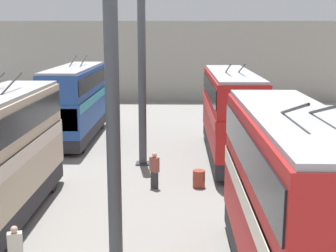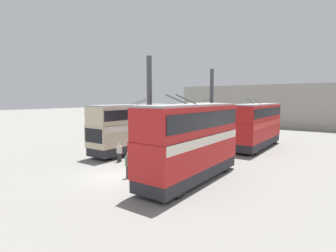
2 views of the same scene
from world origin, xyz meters
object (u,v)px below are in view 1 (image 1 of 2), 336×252
Objects in this scene: bus_right_far at (76,98)px; oil_drum at (199,179)px; bus_left_near at (291,196)px; person_aisle_midway at (154,169)px; bus_left_far at (231,109)px; person_by_right_row at (16,250)px.

bus_right_far is 12.58m from oil_drum.
bus_left_near is 0.94× the size of bus_right_far.
bus_left_near reaches higher than person_aisle_midway.
bus_left_far reaches higher than person_aisle_midway.
bus_left_far is 1.05× the size of bus_right_far.
person_by_right_row is 1.99× the size of oil_drum.
bus_left_near is 0.90× the size of bus_left_far.
person_aisle_midway is at bearing -150.15° from bus_right_far.
bus_left_near is at bearing -115.20° from person_aisle_midway.
person_by_right_row is 0.94× the size of person_aisle_midway.
bus_right_far is 12.42× the size of oil_drum.
oil_drum is (-9.68, -7.70, -2.33)m from bus_right_far.
person_aisle_midway is (-5.36, 4.02, -1.88)m from bus_left_far.
person_by_right_row is (-13.31, 7.67, -1.94)m from bus_left_far.
person_aisle_midway is at bearing 94.93° from oil_drum.
person_by_right_row is at bearing 83.67° from bus_left_near.
bus_left_near is at bearing 180.00° from bus_left_far.
bus_right_far is at bearing 65.07° from bus_left_far.
bus_left_far is 13.04× the size of oil_drum.
person_by_right_row is at bearing -164.40° from person_aisle_midway.
bus_right_far reaches higher than person_aisle_midway.
person_aisle_midway is (8.81, 4.02, -1.98)m from bus_left_near.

